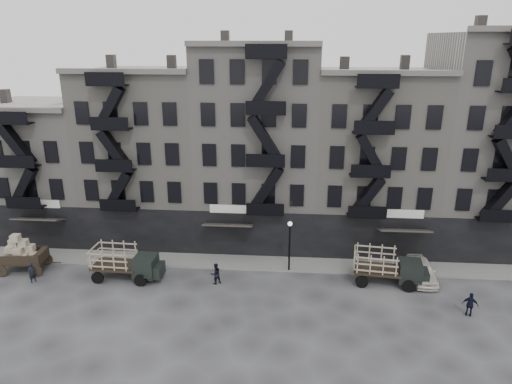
# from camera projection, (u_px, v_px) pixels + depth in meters

# --- Properties ---
(ground) EXTENTS (140.00, 140.00, 0.00)m
(ground) POSITION_uv_depth(u_px,v_px,m) (248.00, 287.00, 33.96)
(ground) COLOR #38383A
(ground) RESTS_ON ground
(sidewalk) EXTENTS (55.00, 2.50, 0.15)m
(sidewalk) POSITION_uv_depth(u_px,v_px,m) (252.00, 262.00, 37.47)
(sidewalk) COLOR slate
(sidewalk) RESTS_ON ground
(building_west) EXTENTS (10.00, 11.35, 13.20)m
(building_west) POSITION_uv_depth(u_px,v_px,m) (46.00, 168.00, 42.78)
(building_west) COLOR gray
(building_west) RESTS_ON ground
(building_midwest) EXTENTS (10.00, 11.35, 16.20)m
(building_midwest) POSITION_uv_depth(u_px,v_px,m) (149.00, 154.00, 41.56)
(building_midwest) COLOR gray
(building_midwest) RESTS_ON ground
(building_center) EXTENTS (10.00, 11.35, 18.20)m
(building_center) POSITION_uv_depth(u_px,v_px,m) (258.00, 146.00, 40.50)
(building_center) COLOR gray
(building_center) RESTS_ON ground
(building_mideast) EXTENTS (10.00, 11.35, 16.20)m
(building_mideast) POSITION_uv_depth(u_px,v_px,m) (371.00, 159.00, 40.08)
(building_mideast) COLOR gray
(building_mideast) RESTS_ON ground
(building_east) EXTENTS (10.00, 11.35, 19.20)m
(building_east) POSITION_uv_depth(u_px,v_px,m) (492.00, 144.00, 38.86)
(building_east) COLOR gray
(building_east) RESTS_ON ground
(lamp_post) EXTENTS (0.36, 0.36, 4.28)m
(lamp_post) POSITION_uv_depth(u_px,v_px,m) (290.00, 239.00, 35.29)
(lamp_post) COLOR black
(lamp_post) RESTS_ON ground
(horse) EXTENTS (1.86, 1.28, 1.44)m
(horse) POSITION_uv_depth(u_px,v_px,m) (28.00, 254.00, 37.55)
(horse) COLOR beige
(horse) RESTS_ON ground
(wagon) EXTENTS (3.95, 2.36, 3.20)m
(wagon) POSITION_uv_depth(u_px,v_px,m) (20.00, 250.00, 35.72)
(wagon) COLOR black
(wagon) RESTS_ON ground
(stake_truck_west) EXTENTS (5.43, 2.42, 2.68)m
(stake_truck_west) POSITION_uv_depth(u_px,v_px,m) (125.00, 260.00, 34.71)
(stake_truck_west) COLOR black
(stake_truck_west) RESTS_ON ground
(stake_truck_east) EXTENTS (5.56, 2.73, 2.70)m
(stake_truck_east) POSITION_uv_depth(u_px,v_px,m) (388.00, 265.00, 34.00)
(stake_truck_east) COLOR black
(stake_truck_east) RESTS_ON ground
(car_east) EXTENTS (1.80, 4.45, 1.51)m
(car_east) POSITION_uv_depth(u_px,v_px,m) (421.00, 270.00, 34.83)
(car_east) COLOR silver
(car_east) RESTS_ON ground
(pedestrian_west) EXTENTS (0.66, 0.69, 1.59)m
(pedestrian_west) POSITION_uv_depth(u_px,v_px,m) (32.00, 273.00, 34.36)
(pedestrian_west) COLOR black
(pedestrian_west) RESTS_ON ground
(pedestrian_mid) EXTENTS (1.01, 0.96, 1.65)m
(pedestrian_mid) POSITION_uv_depth(u_px,v_px,m) (216.00, 274.00, 34.18)
(pedestrian_mid) COLOR black
(pedestrian_mid) RESTS_ON ground
(policeman) EXTENTS (1.08, 0.74, 1.70)m
(policeman) POSITION_uv_depth(u_px,v_px,m) (470.00, 305.00, 30.16)
(policeman) COLOR black
(policeman) RESTS_ON ground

